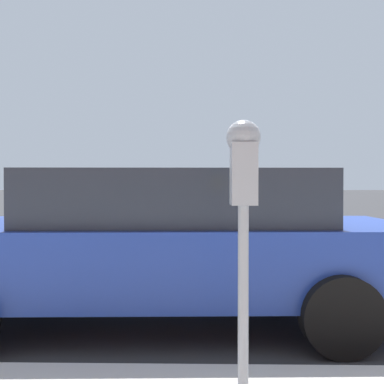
{
  "coord_description": "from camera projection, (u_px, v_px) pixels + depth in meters",
  "views": [
    {
      "loc": [
        -5.17,
        0.51,
        1.33
      ],
      "look_at": [
        -2.13,
        0.57,
        1.28
      ],
      "focal_mm": 42.0,
      "sensor_mm": 36.0,
      "label": 1
    }
  ],
  "objects": [
    {
      "name": "car_blue",
      "position": [
        162.0,
        242.0,
        4.33
      ],
      "size": [
        2.16,
        4.84,
        1.47
      ],
      "rotation": [
        0.0,
        0.0,
        0.04
      ],
      "color": "navy",
      "rests_on": "ground_plane"
    },
    {
      "name": "ground_plane",
      "position": [
        245.0,
        300.0,
        5.18
      ],
      "size": [
        220.0,
        220.0,
        0.0
      ],
      "primitive_type": "plane",
      "color": "#333335"
    },
    {
      "name": "parking_meter",
      "position": [
        243.0,
        186.0,
        2.48
      ],
      "size": [
        0.21,
        0.19,
        1.55
      ],
      "color": "gray",
      "rests_on": "sidewalk"
    }
  ]
}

